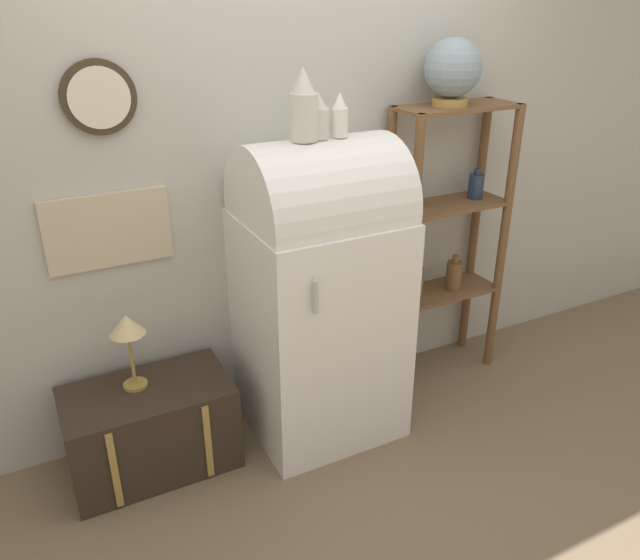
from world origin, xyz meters
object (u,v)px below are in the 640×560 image
object	(u,v)px
refrigerator	(320,289)
desk_lamp	(127,331)
globe	(453,70)
vase_right	(340,116)
suitcase_trunk	(151,428)
vase_center	(318,117)
vase_left	(303,107)

from	to	relation	value
refrigerator	desk_lamp	distance (m)	0.90
globe	vase_right	distance (m)	0.75
refrigerator	suitcase_trunk	world-z (taller)	refrigerator
vase_center	vase_right	world-z (taller)	vase_center
refrigerator	globe	size ratio (longest dim) A/B	4.64
suitcase_trunk	globe	distance (m)	2.25
refrigerator	vase_right	xyz separation A→B (m)	(0.09, -0.01, 0.81)
suitcase_trunk	vase_left	xyz separation A→B (m)	(0.78, -0.08, 1.42)
refrigerator	vase_right	size ratio (longest dim) A/B	7.94
vase_right	desk_lamp	world-z (taller)	vase_right
vase_center	desk_lamp	size ratio (longest dim) A/B	0.53
refrigerator	suitcase_trunk	size ratio (longest dim) A/B	1.99
vase_right	desk_lamp	distance (m)	1.31
globe	vase_right	xyz separation A→B (m)	(-0.72, -0.16, -0.14)
vase_center	globe	bearing A→B (deg)	10.39
vase_left	vase_center	bearing A→B (deg)	8.50
refrigerator	vase_left	distance (m)	0.87
suitcase_trunk	vase_center	world-z (taller)	vase_center
vase_left	desk_lamp	distance (m)	1.23
vase_left	globe	bearing A→B (deg)	10.23
suitcase_trunk	desk_lamp	bearing A→B (deg)	123.93
refrigerator	vase_left	bearing A→B (deg)	-172.52
suitcase_trunk	vase_right	bearing A→B (deg)	-4.79
globe	vase_right	bearing A→B (deg)	-167.14
vase_right	vase_center	bearing A→B (deg)	171.23
refrigerator	desk_lamp	world-z (taller)	refrigerator
refrigerator	vase_left	size ratio (longest dim) A/B	5.00
suitcase_trunk	vase_right	world-z (taller)	vase_right
refrigerator	vase_right	world-z (taller)	vase_right
vase_center	desk_lamp	xyz separation A→B (m)	(-0.88, 0.11, -0.87)
refrigerator	globe	distance (m)	1.25
vase_left	vase_right	world-z (taller)	vase_left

